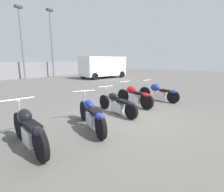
{
  "coord_description": "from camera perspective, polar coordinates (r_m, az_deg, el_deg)",
  "views": [
    {
      "loc": [
        -4.78,
        -3.07,
        1.91
      ],
      "look_at": [
        0.0,
        0.78,
        0.65
      ],
      "focal_mm": 28.0,
      "sensor_mm": 36.0,
      "label": 1
    }
  ],
  "objects": [
    {
      "name": "ground_plane",
      "position": [
        5.99,
        5.9,
        -7.06
      ],
      "size": [
        60.0,
        60.0,
        0.0
      ],
      "primitive_type": "plane",
      "color": "#5B5954"
    },
    {
      "name": "light_pole_left",
      "position": [
        21.47,
        -19.17,
        17.48
      ],
      "size": [
        0.7,
        0.35,
        7.31
      ],
      "color": "slate",
      "rests_on": "ground_plane"
    },
    {
      "name": "light_pole_right",
      "position": [
        20.01,
        -27.49,
        16.78
      ],
      "size": [
        0.7,
        0.35,
        6.95
      ],
      "color": "slate",
      "rests_on": "ground_plane"
    },
    {
      "name": "motorcycle_slot_0",
      "position": [
        4.22,
        -25.51,
        -9.91
      ],
      "size": [
        0.74,
        2.01,
        1.03
      ],
      "rotation": [
        0.0,
        0.0,
        -0.15
      ],
      "color": "black",
      "rests_on": "ground_plane"
    },
    {
      "name": "motorcycle_slot_1",
      "position": [
        4.93,
        -6.67,
        -6.21
      ],
      "size": [
        1.14,
        1.96,
        1.0
      ],
      "rotation": [
        0.0,
        0.0,
        -0.46
      ],
      "color": "black",
      "rests_on": "ground_plane"
    },
    {
      "name": "motorcycle_slot_2",
      "position": [
        6.27,
        1.78,
        -2.46
      ],
      "size": [
        0.84,
        2.09,
        0.93
      ],
      "rotation": [
        0.0,
        0.0,
        -0.26
      ],
      "color": "black",
      "rests_on": "ground_plane"
    },
    {
      "name": "motorcycle_slot_3",
      "position": [
        7.38,
        7.42,
        -0.01
      ],
      "size": [
        0.71,
        1.99,
        1.0
      ],
      "rotation": [
        0.0,
        0.0,
        -0.22
      ],
      "color": "black",
      "rests_on": "ground_plane"
    },
    {
      "name": "motorcycle_slot_4",
      "position": [
        8.61,
        15.07,
        1.18
      ],
      "size": [
        0.64,
        2.1,
        0.95
      ],
      "rotation": [
        0.0,
        0.0,
        -0.11
      ],
      "color": "black",
      "rests_on": "ground_plane"
    },
    {
      "name": "parked_van",
      "position": [
        19.13,
        -2.93,
        9.66
      ],
      "size": [
        5.24,
        2.87,
        2.27
      ],
      "rotation": [
        0.0,
        0.0,
        -1.72
      ],
      "color": "white",
      "rests_on": "ground_plane"
    },
    {
      "name": "traffic_cone_near",
      "position": [
        10.56,
        17.12,
        2.0
      ],
      "size": [
        0.31,
        0.31,
        0.48
      ],
      "color": "orange",
      "rests_on": "ground_plane"
    }
  ]
}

